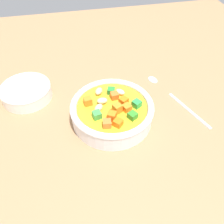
{
  "coord_description": "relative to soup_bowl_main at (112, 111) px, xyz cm",
  "views": [
    {
      "loc": [
        37.43,
        -8.24,
        41.9
      ],
      "look_at": [
        0.0,
        0.0,
        2.41
      ],
      "focal_mm": 35.91,
      "sensor_mm": 36.0,
      "label": 1
    }
  ],
  "objects": [
    {
      "name": "spoon",
      "position": [
        -4.87,
        18.26,
        -2.42
      ],
      "size": [
        23.67,
        9.3,
        1.0
      ],
      "rotation": [
        0.0,
        0.0,
        3.47
      ],
      "color": "silver",
      "rests_on": "ground_plane"
    },
    {
      "name": "soup_bowl_main",
      "position": [
        0.0,
        0.0,
        0.0
      ],
      "size": [
        20.2,
        20.2,
        6.55
      ],
      "color": "white",
      "rests_on": "ground_plane"
    },
    {
      "name": "ground_plane",
      "position": [
        -0.02,
        0.0,
        -3.87
      ],
      "size": [
        140.0,
        140.0,
        2.0
      ],
      "primitive_type": "cube",
      "color": "#9E754F"
    },
    {
      "name": "side_bowl_small",
      "position": [
        -13.0,
        -21.1,
        -0.85
      ],
      "size": [
        13.54,
        13.54,
        3.9
      ],
      "color": "white",
      "rests_on": "ground_plane"
    }
  ]
}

